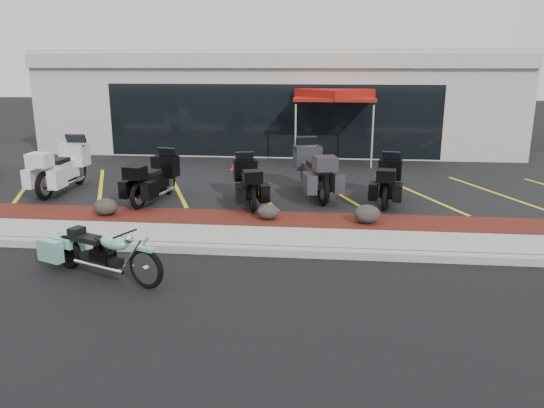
# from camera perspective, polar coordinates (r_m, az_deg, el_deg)

# --- Properties ---
(ground) EXTENTS (90.00, 90.00, 0.00)m
(ground) POSITION_cam_1_polar(r_m,az_deg,el_deg) (9.46, -6.64, -7.14)
(ground) COLOR black
(ground) RESTS_ON ground
(curb) EXTENTS (24.00, 0.25, 0.15)m
(curb) POSITION_cam_1_polar(r_m,az_deg,el_deg) (10.26, -5.57, -4.87)
(curb) COLOR gray
(curb) RESTS_ON ground
(sidewalk) EXTENTS (24.00, 1.20, 0.15)m
(sidewalk) POSITION_cam_1_polar(r_m,az_deg,el_deg) (10.90, -4.85, -3.63)
(sidewalk) COLOR gray
(sidewalk) RESTS_ON ground
(mulch_bed) EXTENTS (24.00, 1.20, 0.16)m
(mulch_bed) POSITION_cam_1_polar(r_m,az_deg,el_deg) (12.03, -3.80, -1.79)
(mulch_bed) COLOR #340F0B
(mulch_bed) RESTS_ON ground
(upper_lot) EXTENTS (26.00, 9.60, 0.15)m
(upper_lot) POSITION_cam_1_polar(r_m,az_deg,el_deg) (17.21, -0.80, 3.37)
(upper_lot) COLOR black
(upper_lot) RESTS_ON ground
(dealership_building) EXTENTS (18.00, 8.16, 4.00)m
(dealership_building) POSITION_cam_1_polar(r_m,az_deg,el_deg) (23.15, 1.03, 11.20)
(dealership_building) COLOR #ACA69B
(dealership_building) RESTS_ON ground
(boulder_left) EXTENTS (0.55, 0.46, 0.39)m
(boulder_left) POSITION_cam_1_polar(r_m,az_deg,el_deg) (12.68, -17.45, -0.29)
(boulder_left) COLOR black
(boulder_left) RESTS_ON mulch_bed
(boulder_mid) EXTENTS (0.49, 0.41, 0.34)m
(boulder_mid) POSITION_cam_1_polar(r_m,az_deg,el_deg) (11.78, -0.43, -0.84)
(boulder_mid) COLOR black
(boulder_mid) RESTS_ON mulch_bed
(boulder_right) EXTENTS (0.58, 0.48, 0.41)m
(boulder_right) POSITION_cam_1_polar(r_m,az_deg,el_deg) (11.67, 10.19, -1.07)
(boulder_right) COLOR black
(boulder_right) RESTS_ON mulch_bed
(hero_cruiser) EXTENTS (2.63, 1.61, 0.91)m
(hero_cruiser) POSITION_cam_1_polar(r_m,az_deg,el_deg) (8.76, -13.41, -6.12)
(hero_cruiser) COLOR #76B8A8
(hero_cruiser) RESTS_ON ground
(touring_white) EXTENTS (1.02, 2.51, 1.45)m
(touring_white) POSITION_cam_1_polar(r_m,az_deg,el_deg) (16.08, -20.19, 4.51)
(touring_white) COLOR white
(touring_white) RESTS_ON upper_lot
(touring_black_front) EXTENTS (1.20, 2.27, 1.25)m
(touring_black_front) POSITION_cam_1_polar(r_m,az_deg,el_deg) (14.24, -11.13, 3.51)
(touring_black_front) COLOR black
(touring_black_front) RESTS_ON upper_lot
(touring_black_mid) EXTENTS (1.31, 2.20, 1.20)m
(touring_black_mid) POSITION_cam_1_polar(r_m,az_deg,el_deg) (13.69, -2.95, 3.20)
(touring_black_mid) COLOR black
(touring_black_mid) RESTS_ON upper_lot
(touring_grey) EXTENTS (1.62, 2.67, 1.46)m
(touring_grey) POSITION_cam_1_polar(r_m,az_deg,el_deg) (14.63, 3.68, 4.46)
(touring_grey) COLOR #303035
(touring_grey) RESTS_ON upper_lot
(touring_black_rear) EXTENTS (1.13, 2.15, 1.19)m
(touring_black_rear) POSITION_cam_1_polar(r_m,az_deg,el_deg) (14.11, 12.59, 3.19)
(touring_black_rear) COLOR black
(touring_black_rear) RESTS_ON upper_lot
(traffic_cone) EXTENTS (0.34, 0.34, 0.48)m
(traffic_cone) POSITION_cam_1_polar(r_m,az_deg,el_deg) (17.39, -3.94, 4.51)
(traffic_cone) COLOR #E73907
(traffic_cone) RESTS_ON upper_lot
(popup_canopy) EXTENTS (3.22, 3.22, 2.51)m
(popup_canopy) POSITION_cam_1_polar(r_m,az_deg,el_deg) (18.82, 6.73, 11.50)
(popup_canopy) COLOR silver
(popup_canopy) RESTS_ON upper_lot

